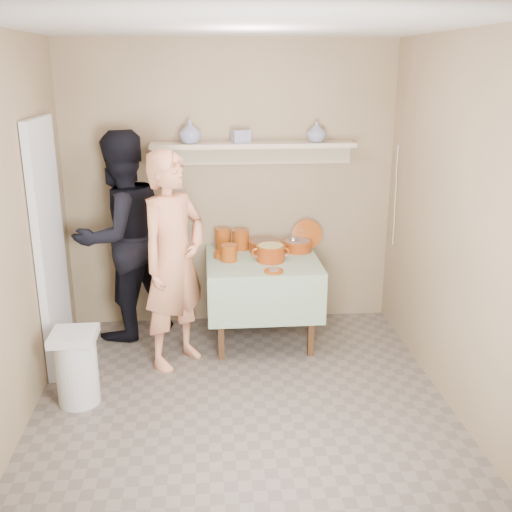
{
  "coord_description": "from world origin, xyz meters",
  "views": [
    {
      "loc": [
        -0.23,
        -3.67,
        2.37
      ],
      "look_at": [
        0.15,
        0.75,
        0.95
      ],
      "focal_mm": 42.0,
      "sensor_mm": 36.0,
      "label": 1
    }
  ],
  "objects": [
    {
      "name": "cazuela_meat_b",
      "position": [
        0.59,
        1.46,
        0.82
      ],
      "size": [
        0.28,
        0.28,
        0.1
      ],
      "color": "maroon",
      "rests_on": "serving_table"
    },
    {
      "name": "cazuela_rice",
      "position": [
        0.31,
        1.19,
        0.85
      ],
      "size": [
        0.33,
        0.25,
        0.14
      ],
      "color": "maroon",
      "rests_on": "serving_table"
    },
    {
      "name": "empty_bowl",
      "position": [
        -0.08,
        1.33,
        0.79
      ],
      "size": [
        0.17,
        0.17,
        0.05
      ],
      "primitive_type": "cylinder",
      "color": "#7E3008",
      "rests_on": "serving_table"
    },
    {
      "name": "ceramic_box",
      "position": [
        0.09,
        1.63,
        1.77
      ],
      "size": [
        0.18,
        0.15,
        0.11
      ],
      "primitive_type": "cube",
      "rotation": [
        0.0,
        0.0,
        0.27
      ],
      "color": "navy",
      "rests_on": "wall_shelf"
    },
    {
      "name": "person_helper",
      "position": [
        -0.98,
        1.48,
        0.93
      ],
      "size": [
        1.14,
        1.12,
        1.85
      ],
      "primitive_type": "imported",
      "rotation": [
        0.0,
        0.0,
        -2.43
      ],
      "color": "black",
      "rests_on": "ground"
    },
    {
      "name": "serving_table",
      "position": [
        0.25,
        1.28,
        0.64
      ],
      "size": [
        0.97,
        0.97,
        0.76
      ],
      "color": "#4C2D16",
      "rests_on": "ground"
    },
    {
      "name": "wall_shelf",
      "position": [
        0.2,
        1.65,
        1.67
      ],
      "size": [
        1.8,
        0.25,
        0.21
      ],
      "color": "#BDAE8C",
      "rests_on": "room_shell"
    },
    {
      "name": "ground",
      "position": [
        0.0,
        0.0,
        0.0
      ],
      "size": [
        3.5,
        3.5,
        0.0
      ],
      "primitive_type": "plane",
      "color": "#685C52",
      "rests_on": "ground"
    },
    {
      "name": "propped_lid",
      "position": [
        0.69,
        1.58,
        0.88
      ],
      "size": [
        0.28,
        0.11,
        0.27
      ],
      "primitive_type": "cylinder",
      "rotation": [
        1.3,
        0.0,
        -0.06
      ],
      "color": "#7E3008",
      "rests_on": "serving_table"
    },
    {
      "name": "front_plate",
      "position": [
        0.31,
        0.9,
        0.77
      ],
      "size": [
        0.16,
        0.16,
        0.03
      ],
      "color": "#7E3008",
      "rests_on": "serving_table"
    },
    {
      "name": "vase_left",
      "position": [
        -0.35,
        1.6,
        1.82
      ],
      "size": [
        0.26,
        0.26,
        0.2
      ],
      "primitive_type": "imported",
      "rotation": [
        0.0,
        0.0,
        0.57
      ],
      "color": "navy",
      "rests_on": "wall_shelf"
    },
    {
      "name": "vase_right",
      "position": [
        0.76,
        1.6,
        1.81
      ],
      "size": [
        0.17,
        0.17,
        0.18
      ],
      "primitive_type": "imported",
      "rotation": [
        0.0,
        0.0,
        -0.02
      ],
      "color": "navy",
      "rests_on": "wall_shelf"
    },
    {
      "name": "electrical_cord",
      "position": [
        1.47,
        1.48,
        1.25
      ],
      "size": [
        0.01,
        0.05,
        0.9
      ],
      "color": "silver",
      "rests_on": "wall_shelf"
    },
    {
      "name": "plate_stack_a",
      "position": [
        -0.08,
        1.58,
        0.86
      ],
      "size": [
        0.14,
        0.14,
        0.19
      ],
      "primitive_type": "cylinder",
      "color": "#7E3008",
      "rests_on": "serving_table"
    },
    {
      "name": "cazuela_meat_a",
      "position": [
        0.29,
        1.48,
        0.82
      ],
      "size": [
        0.3,
        0.3,
        0.1
      ],
      "color": "maroon",
      "rests_on": "serving_table"
    },
    {
      "name": "person_cook",
      "position": [
        -0.49,
        0.89,
        0.88
      ],
      "size": [
        0.75,
        0.76,
        1.77
      ],
      "primitive_type": "imported",
      "rotation": [
        0.0,
        0.0,
        0.83
      ],
      "color": "tan",
      "rests_on": "ground"
    },
    {
      "name": "room_shell",
      "position": [
        0.0,
        0.0,
        1.61
      ],
      "size": [
        3.04,
        3.54,
        2.62
      ],
      "color": "#947D5B",
      "rests_on": "ground"
    },
    {
      "name": "ladle",
      "position": [
        0.55,
        1.45,
        0.87
      ],
      "size": [
        0.08,
        0.26,
        0.19
      ],
      "color": "silver",
      "rests_on": "cazuela_meat_b"
    },
    {
      "name": "plate_stack_b",
      "position": [
        0.08,
        1.56,
        0.85
      ],
      "size": [
        0.15,
        0.15,
        0.18
      ],
      "primitive_type": "cylinder",
      "color": "#7E3008",
      "rests_on": "serving_table"
    },
    {
      "name": "bowl_stack",
      "position": [
        -0.04,
        1.22,
        0.83
      ],
      "size": [
        0.14,
        0.14,
        0.14
      ],
      "primitive_type": "cylinder",
      "color": "#7E3008",
      "rests_on": "serving_table"
    },
    {
      "name": "trash_bin",
      "position": [
        -1.19,
        0.3,
        0.28
      ],
      "size": [
        0.32,
        0.32,
        0.56
      ],
      "color": "silver",
      "rests_on": "ground"
    },
    {
      "name": "tile_panel",
      "position": [
        -1.46,
        0.95,
        1.0
      ],
      "size": [
        0.06,
        0.7,
        2.0
      ],
      "primitive_type": "cube",
      "color": "silver",
      "rests_on": "ground"
    }
  ]
}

